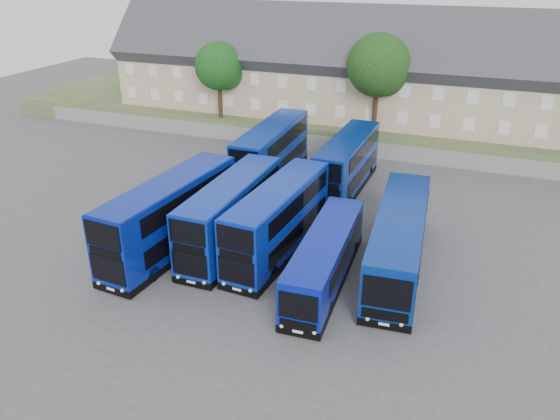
% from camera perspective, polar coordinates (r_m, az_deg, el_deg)
% --- Properties ---
extents(ground, '(120.00, 120.00, 0.00)m').
position_cam_1_polar(ground, '(32.46, -3.73, -7.32)').
color(ground, '#4B4B51').
rests_on(ground, ground).
extents(retaining_wall, '(70.00, 0.40, 1.50)m').
position_cam_1_polar(retaining_wall, '(52.84, 7.15, 6.57)').
color(retaining_wall, slate).
rests_on(retaining_wall, ground).
extents(earth_bank, '(80.00, 20.00, 2.00)m').
position_cam_1_polar(earth_bank, '(62.12, 9.51, 9.48)').
color(earth_bank, '#4A5A32').
rests_on(earth_bank, ground).
extents(terrace_row, '(48.00, 10.40, 11.20)m').
position_cam_1_polar(terrace_row, '(57.73, 6.04, 14.21)').
color(terrace_row, tan).
rests_on(terrace_row, earth_bank).
extents(dd_front_left, '(3.71, 11.96, 4.68)m').
position_cam_1_polar(dd_front_left, '(35.19, -11.37, -0.79)').
color(dd_front_left, '#071D92').
rests_on(dd_front_left, ground).
extents(dd_front_mid, '(2.57, 11.12, 4.41)m').
position_cam_1_polar(dd_front_mid, '(35.25, -5.06, -0.56)').
color(dd_front_mid, '#0829A1').
rests_on(dd_front_mid, ground).
extents(dd_front_right, '(3.25, 11.27, 4.42)m').
position_cam_1_polar(dd_front_right, '(34.32, -0.18, -1.19)').
color(dd_front_right, '#0926A6').
rests_on(dd_front_right, ground).
extents(dd_rear_left, '(2.98, 11.80, 4.66)m').
position_cam_1_polar(dd_rear_left, '(45.75, -0.89, 5.86)').
color(dd_rear_left, '#082EA1').
rests_on(dd_rear_left, ground).
extents(dd_rear_right, '(2.75, 11.09, 4.39)m').
position_cam_1_polar(dd_rear_right, '(43.91, 6.98, 4.64)').
color(dd_rear_right, navy).
rests_on(dd_rear_right, ground).
extents(coach_east_a, '(2.87, 11.16, 3.02)m').
position_cam_1_polar(coach_east_a, '(31.59, 4.74, -5.20)').
color(coach_east_a, '#08199D').
rests_on(coach_east_a, ground).
extents(coach_east_b, '(3.83, 13.43, 3.62)m').
position_cam_1_polar(coach_east_b, '(33.59, 12.30, -3.19)').
color(coach_east_b, navy).
rests_on(coach_east_b, ground).
extents(tree_west, '(4.80, 4.80, 7.65)m').
position_cam_1_polar(tree_west, '(57.00, -6.24, 14.53)').
color(tree_west, '#382314').
rests_on(tree_west, earth_bank).
extents(tree_mid, '(5.76, 5.76, 9.18)m').
position_cam_1_polar(tree_mid, '(52.11, 10.40, 14.42)').
color(tree_mid, '#382314').
rests_on(tree_mid, earth_bank).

